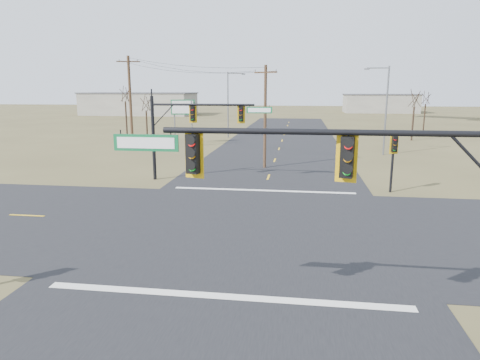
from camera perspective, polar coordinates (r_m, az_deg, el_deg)
name	(u,v)px	position (r m, az deg, el deg)	size (l,w,h in m)	color
ground	(250,226)	(21.26, 1.40, -6.11)	(320.00, 320.00, 0.00)	brown
road_ew	(250,225)	(21.26, 1.40, -6.08)	(160.00, 14.00, 0.02)	black
road_ns	(250,225)	(21.26, 1.40, -6.08)	(14.00, 160.00, 0.02)	black
stop_bar_near	(224,296)	(14.38, -2.18, -15.23)	(12.00, 0.40, 0.01)	silver
stop_bar_far	(263,190)	(28.44, 3.14, -1.39)	(12.00, 0.40, 0.01)	silver
mast_arm_near	(344,174)	(11.24, 13.72, 0.82)	(10.32, 0.54, 6.15)	black
mast_arm_far	(196,120)	(31.13, -5.85, 7.98)	(8.82, 0.47, 6.14)	black
pedestal_signal_ne	(394,148)	(29.08, 19.83, 3.98)	(0.62, 0.53, 3.93)	black
utility_pole_near	(265,115)	(36.28, 3.37, 8.63)	(1.96, 0.98, 8.57)	#4A3120
utility_pole_far	(130,103)	(48.17, -14.40, 9.98)	(2.37, 0.91, 10.08)	#4A3120
highway_sign	(183,112)	(53.20, -7.61, 8.93)	(2.82, 0.69, 5.39)	slate
streetlight_a	(384,106)	(46.04, 18.71, 9.36)	(2.48, 0.33, 8.89)	slate
streetlight_c	(229,101)	(59.80, -1.43, 10.46)	(2.50, 0.34, 8.92)	slate
bare_tree_a	(146,103)	(55.76, -12.45, 10.02)	(2.61, 2.61, 6.25)	black
bare_tree_b	(125,94)	(64.89, -15.10, 11.04)	(3.48, 3.48, 7.48)	black
bare_tree_c	(415,98)	(60.70, 22.29, 10.08)	(3.56, 3.56, 7.01)	black
bare_tree_d	(426,98)	(69.19, 23.57, 10.05)	(3.25, 3.25, 6.75)	black
warehouse_left	(140,104)	(117.99, -13.22, 9.81)	(28.00, 14.00, 5.50)	#9B978A
warehouse_mid	(380,104)	(132.11, 18.14, 9.63)	(20.00, 12.00, 5.00)	#9B978A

